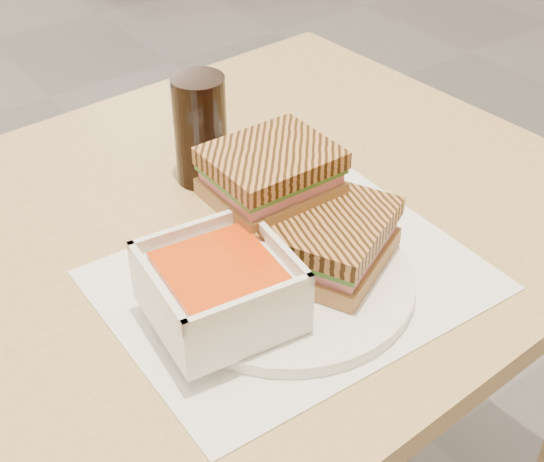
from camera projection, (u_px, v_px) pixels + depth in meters
main_table at (119, 351)px, 0.89m from camera, size 1.24×0.77×0.75m
tray_liner at (293, 281)px, 0.81m from camera, size 0.39×0.30×0.00m
plate at (287, 280)px, 0.80m from camera, size 0.26×0.26×0.01m
soup_bowl at (220, 290)px, 0.73m from camera, size 0.14×0.14×0.07m
panini_lower at (331, 239)px, 0.79m from camera, size 0.16×0.15×0.06m
panini_upper at (271, 174)px, 0.80m from camera, size 0.13×0.10×0.06m
cola_glass at (200, 130)px, 0.93m from camera, size 0.06×0.06×0.14m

